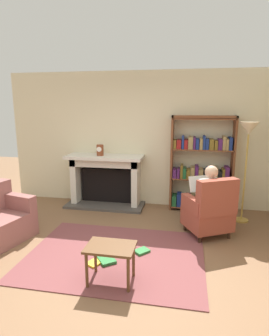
% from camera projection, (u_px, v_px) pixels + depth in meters
% --- Properties ---
extents(ground, '(14.00, 14.00, 0.00)m').
position_uv_depth(ground, '(109.00, 268.00, 3.61)').
color(ground, brown).
extents(back_wall, '(5.60, 0.10, 2.70)m').
position_uv_depth(back_wall, '(142.00, 140.00, 5.77)').
color(back_wall, beige).
rests_on(back_wall, ground).
extents(area_rug, '(2.40, 1.80, 0.01)m').
position_uv_depth(area_rug, '(115.00, 255.00, 3.90)').
color(area_rug, brown).
rests_on(area_rug, ground).
extents(fireplace, '(1.58, 0.64, 1.05)m').
position_uv_depth(fireplace, '(106.00, 178.00, 5.83)').
color(fireplace, '#4C4742').
rests_on(fireplace, ground).
extents(mantel_clock, '(0.14, 0.14, 0.22)m').
position_uv_depth(mantel_clock, '(100.00, 150.00, 5.62)').
color(mantel_clock, brown).
rests_on(mantel_clock, fireplace).
extents(bookshelf, '(1.19, 0.32, 1.85)m').
position_uv_depth(bookshelf, '(201.00, 167.00, 5.45)').
color(bookshelf, brown).
rests_on(bookshelf, ground).
extents(armchair_reading, '(0.86, 0.85, 0.97)m').
position_uv_depth(armchair_reading, '(210.00, 211.00, 4.41)').
color(armchair_reading, '#331E14').
rests_on(armchair_reading, ground).
extents(seated_reader, '(0.53, 0.60, 1.14)m').
position_uv_depth(seated_reader, '(206.00, 196.00, 4.47)').
color(seated_reader, silver).
rests_on(seated_reader, ground).
extents(side_table, '(0.56, 0.39, 0.46)m').
position_uv_depth(side_table, '(111.00, 252.00, 3.24)').
color(side_table, brown).
rests_on(side_table, ground).
extents(scattered_books, '(0.81, 0.65, 0.04)m').
position_uv_depth(scattered_books, '(111.00, 256.00, 3.82)').
color(scattered_books, '#267233').
rests_on(scattered_books, area_rug).
extents(floor_lamp, '(0.32, 0.32, 1.76)m').
position_uv_depth(floor_lamp, '(248.00, 138.00, 4.76)').
color(floor_lamp, '#B7933F').
rests_on(floor_lamp, ground).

